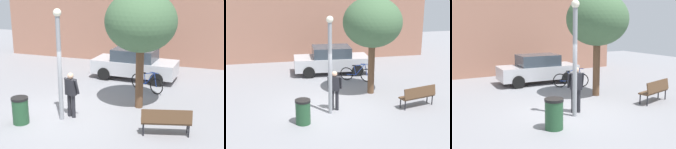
{
  "view_description": "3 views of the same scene",
  "coord_description": "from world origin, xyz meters",
  "views": [
    {
      "loc": [
        5.26,
        -10.15,
        4.82
      ],
      "look_at": [
        1.49,
        0.94,
        1.46
      ],
      "focal_mm": 52.61,
      "sensor_mm": 36.0,
      "label": 1
    },
    {
      "loc": [
        -2.33,
        -12.86,
        5.38
      ],
      "look_at": [
        0.55,
        0.61,
        1.33
      ],
      "focal_mm": 53.95,
      "sensor_mm": 36.0,
      "label": 2
    },
    {
      "loc": [
        -4.88,
        -8.48,
        3.15
      ],
      "look_at": [
        0.48,
        1.22,
        1.18
      ],
      "focal_mm": 45.4,
      "sensor_mm": 36.0,
      "label": 3
    }
  ],
  "objects": [
    {
      "name": "trash_bin",
      "position": [
        -1.17,
        -1.14,
        0.48
      ],
      "size": [
        0.59,
        0.59,
        0.95
      ],
      "color": "#234C2D",
      "rests_on": "ground_plane"
    },
    {
      "name": "lamppost",
      "position": [
        0.02,
        -0.37,
        2.23
      ],
      "size": [
        0.28,
        0.28,
        3.94
      ],
      "color": "gray",
      "rests_on": "ground_plane"
    },
    {
      "name": "person_by_lamppost",
      "position": [
        0.26,
        -0.05,
        0.97
      ],
      "size": [
        0.63,
        0.42,
        1.67
      ],
      "color": "#232328",
      "rests_on": "ground_plane"
    },
    {
      "name": "plaza_tree",
      "position": [
        2.36,
        1.66,
        3.34
      ],
      "size": [
        2.69,
        2.69,
        4.51
      ],
      "color": "brown",
      "rests_on": "ground_plane"
    },
    {
      "name": "park_bench",
      "position": [
        3.79,
        -0.47,
        0.55
      ],
      "size": [
        1.67,
        0.86,
        0.92
      ],
      "color": "#513823",
      "rests_on": "ground_plane"
    },
    {
      "name": "ground_plane",
      "position": [
        0.0,
        0.0,
        0.0
      ],
      "size": [
        36.0,
        36.0,
        0.0
      ],
      "primitive_type": "plane",
      "color": "gray"
    },
    {
      "name": "bicycle_blue",
      "position": [
        2.22,
        3.63,
        0.38
      ],
      "size": [
        1.65,
        0.84,
        0.97
      ],
      "color": "black",
      "rests_on": "ground_plane"
    },
    {
      "name": "building_facade",
      "position": [
        0.0,
        9.58,
        3.37
      ],
      "size": [
        16.5,
        2.0,
        6.74
      ],
      "primitive_type": "cube",
      "color": "#9E6B56",
      "rests_on": "ground_plane"
    },
    {
      "name": "parked_car_silver",
      "position": [
        1.18,
        5.41,
        0.77
      ],
      "size": [
        4.29,
        2.0,
        1.55
      ],
      "color": "#B7B7BC",
      "rests_on": "ground_plane"
    }
  ]
}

